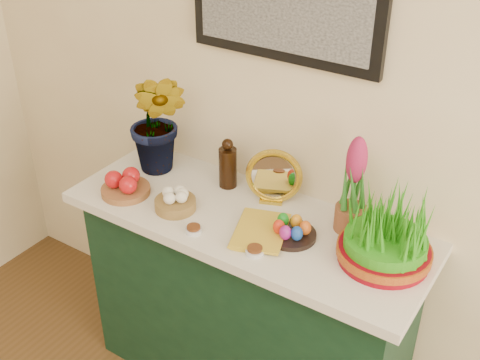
# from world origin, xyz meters

# --- Properties ---
(sideboard) EXTENTS (1.30, 0.45, 0.85)m
(sideboard) POSITION_xyz_m (-0.42, 2.00, 0.42)
(sideboard) COLOR #12321E
(sideboard) RESTS_ON ground
(tablecloth) EXTENTS (1.40, 0.55, 0.04)m
(tablecloth) POSITION_xyz_m (-0.42, 2.00, 0.87)
(tablecloth) COLOR beige
(tablecloth) RESTS_ON sideboard
(hyacinth_green) EXTENTS (0.33, 0.29, 0.59)m
(hyacinth_green) POSITION_xyz_m (-0.90, 2.09, 1.19)
(hyacinth_green) COLOR #2E7825
(hyacinth_green) RESTS_ON tablecloth
(apple_bowl) EXTENTS (0.22, 0.22, 0.10)m
(apple_bowl) POSITION_xyz_m (-0.91, 1.87, 0.93)
(apple_bowl) COLOR brown
(apple_bowl) RESTS_ON tablecloth
(garlic_basket) EXTENTS (0.16, 0.16, 0.09)m
(garlic_basket) POSITION_xyz_m (-0.67, 1.89, 0.93)
(garlic_basket) COLOR olive
(garlic_basket) RESTS_ON tablecloth
(vinegar_cruet) EXTENTS (0.07, 0.07, 0.21)m
(vinegar_cruet) POSITION_xyz_m (-0.60, 2.14, 0.98)
(vinegar_cruet) COLOR black
(vinegar_cruet) RESTS_ON tablecloth
(mirror) EXTENTS (0.22, 0.13, 0.22)m
(mirror) POSITION_xyz_m (-0.39, 2.15, 1.00)
(mirror) COLOR gold
(mirror) RESTS_ON tablecloth
(book) EXTENTS (0.23, 0.28, 0.03)m
(book) POSITION_xyz_m (-0.40, 1.90, 0.91)
(book) COLOR gold
(book) RESTS_ON tablecloth
(spice_dish_left) EXTENTS (0.06, 0.06, 0.03)m
(spice_dish_left) POSITION_xyz_m (-0.53, 1.81, 0.90)
(spice_dish_left) COLOR silver
(spice_dish_left) RESTS_ON tablecloth
(spice_dish_right) EXTENTS (0.07, 0.07, 0.03)m
(spice_dish_right) POSITION_xyz_m (-0.28, 1.82, 0.90)
(spice_dish_right) COLOR silver
(spice_dish_right) RESTS_ON tablecloth
(egg_plate) EXTENTS (0.20, 0.20, 0.07)m
(egg_plate) POSITION_xyz_m (-0.22, 1.97, 0.92)
(egg_plate) COLOR black
(egg_plate) RESTS_ON tablecloth
(hyacinth_pink) EXTENTS (0.11, 0.11, 0.37)m
(hyacinth_pink) POSITION_xyz_m (-0.07, 2.14, 1.06)
(hyacinth_pink) COLOR brown
(hyacinth_pink) RESTS_ON tablecloth
(wheatgrass_sabzeh) EXTENTS (0.32, 0.32, 0.26)m
(wheatgrass_sabzeh) POSITION_xyz_m (0.10, 2.03, 1.00)
(wheatgrass_sabzeh) COLOR maroon
(wheatgrass_sabzeh) RESTS_ON tablecloth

